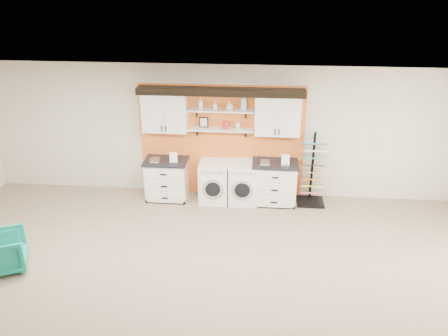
# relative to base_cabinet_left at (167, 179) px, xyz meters

# --- Properties ---
(floor) EXTENTS (10.00, 10.00, 0.00)m
(floor) POSITION_rel_base_cabinet_left_xyz_m (1.13, -3.64, -0.44)
(floor) COLOR gray
(floor) RESTS_ON ground
(ceiling) EXTENTS (10.00, 10.00, 0.00)m
(ceiling) POSITION_rel_base_cabinet_left_xyz_m (1.13, -3.64, 2.36)
(ceiling) COLOR white
(ceiling) RESTS_ON wall_back
(wall_back) EXTENTS (10.00, 0.00, 10.00)m
(wall_back) POSITION_rel_base_cabinet_left_xyz_m (1.13, 0.36, 0.96)
(wall_back) COLOR beige
(wall_back) RESTS_ON floor
(accent_panel) EXTENTS (3.40, 0.07, 2.40)m
(accent_panel) POSITION_rel_base_cabinet_left_xyz_m (1.13, 0.32, 0.76)
(accent_panel) COLOR orange
(accent_panel) RESTS_ON wall_back
(upper_cabinet_left) EXTENTS (0.90, 0.35, 0.84)m
(upper_cabinet_left) POSITION_rel_base_cabinet_left_xyz_m (-0.00, 0.15, 1.44)
(upper_cabinet_left) COLOR white
(upper_cabinet_left) RESTS_ON wall_back
(upper_cabinet_right) EXTENTS (0.90, 0.35, 0.84)m
(upper_cabinet_right) POSITION_rel_base_cabinet_left_xyz_m (2.26, 0.15, 1.44)
(upper_cabinet_right) COLOR white
(upper_cabinet_right) RESTS_ON wall_back
(shelf_lower) EXTENTS (1.32, 0.28, 0.03)m
(shelf_lower) POSITION_rel_base_cabinet_left_xyz_m (1.13, 0.16, 1.09)
(shelf_lower) COLOR white
(shelf_lower) RESTS_ON wall_back
(shelf_upper) EXTENTS (1.32, 0.28, 0.03)m
(shelf_upper) POSITION_rel_base_cabinet_left_xyz_m (1.13, 0.16, 1.49)
(shelf_upper) COLOR white
(shelf_upper) RESTS_ON wall_back
(crown_molding) EXTENTS (3.30, 0.41, 0.13)m
(crown_molding) POSITION_rel_base_cabinet_left_xyz_m (1.13, 0.17, 1.89)
(crown_molding) COLOR black
(crown_molding) RESTS_ON wall_back
(picture_frame) EXTENTS (0.18, 0.02, 0.22)m
(picture_frame) POSITION_rel_base_cabinet_left_xyz_m (0.78, 0.21, 1.22)
(picture_frame) COLOR black
(picture_frame) RESTS_ON shelf_lower
(canister_red) EXTENTS (0.11, 0.11, 0.16)m
(canister_red) POSITION_rel_base_cabinet_left_xyz_m (1.23, 0.16, 1.19)
(canister_red) COLOR red
(canister_red) RESTS_ON shelf_lower
(canister_cream) EXTENTS (0.10, 0.10, 0.14)m
(canister_cream) POSITION_rel_base_cabinet_left_xyz_m (1.48, 0.16, 1.18)
(canister_cream) COLOR silver
(canister_cream) RESTS_ON shelf_lower
(base_cabinet_left) EXTENTS (0.90, 0.66, 0.88)m
(base_cabinet_left) POSITION_rel_base_cabinet_left_xyz_m (0.00, 0.00, 0.00)
(base_cabinet_left) COLOR white
(base_cabinet_left) RESTS_ON floor
(base_cabinet_right) EXTENTS (0.93, 0.66, 0.91)m
(base_cabinet_right) POSITION_rel_base_cabinet_left_xyz_m (2.26, -0.00, 0.02)
(base_cabinet_right) COLOR white
(base_cabinet_right) RESTS_ON floor
(washer) EXTENTS (0.62, 0.71, 0.86)m
(washer) POSITION_rel_base_cabinet_left_xyz_m (1.01, -0.00, -0.01)
(washer) COLOR white
(washer) RESTS_ON floor
(dryer) EXTENTS (0.62, 0.71, 0.87)m
(dryer) POSITION_rel_base_cabinet_left_xyz_m (1.61, -0.00, -0.00)
(dryer) COLOR white
(dryer) RESTS_ON floor
(sample_rack) EXTENTS (0.56, 0.46, 1.52)m
(sample_rack) POSITION_rel_base_cabinet_left_xyz_m (3.03, 0.03, 0.06)
(sample_rack) COLOR black
(sample_rack) RESTS_ON floor
(armchair) EXTENTS (0.91, 0.90, 0.63)m
(armchair) POSITION_rel_base_cabinet_left_xyz_m (-2.16, -2.63, -0.13)
(armchair) COLOR #0E8675
(armchair) RESTS_ON floor
(soap_bottle_a) EXTENTS (0.11, 0.11, 0.26)m
(soap_bottle_a) POSITION_rel_base_cabinet_left_xyz_m (0.73, 0.16, 1.63)
(soap_bottle_a) COLOR silver
(soap_bottle_a) RESTS_ON shelf_upper
(soap_bottle_b) EXTENTS (0.09, 0.09, 0.18)m
(soap_bottle_b) POSITION_rel_base_cabinet_left_xyz_m (1.02, 0.16, 1.59)
(soap_bottle_b) COLOR silver
(soap_bottle_b) RESTS_ON shelf_upper
(soap_bottle_c) EXTENTS (0.16, 0.16, 0.18)m
(soap_bottle_c) POSITION_rel_base_cabinet_left_xyz_m (1.31, 0.16, 1.59)
(soap_bottle_c) COLOR silver
(soap_bottle_c) RESTS_ON shelf_upper
(soap_bottle_d) EXTENTS (0.15, 0.15, 0.34)m
(soap_bottle_d) POSITION_rel_base_cabinet_left_xyz_m (1.59, 0.16, 1.67)
(soap_bottle_d) COLOR silver
(soap_bottle_d) RESTS_ON shelf_upper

